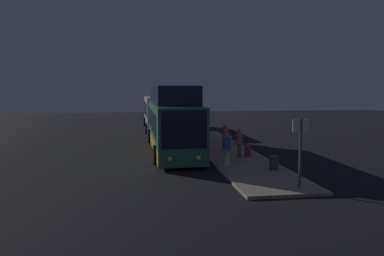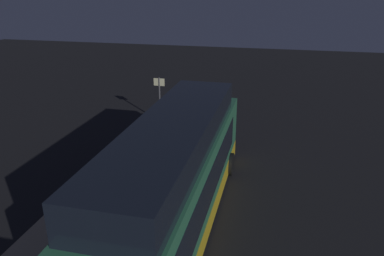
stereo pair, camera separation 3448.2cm
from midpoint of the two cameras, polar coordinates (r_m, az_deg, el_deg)
ground at (r=8.42m, az=16.59°, el=-39.20°), size 80.00×80.00×0.00m
platform at (r=9.89m, az=36.92°, el=-31.74°), size 20.00×3.25×0.13m
bus_lead at (r=8.02m, az=13.53°, el=-25.19°), size 12.18×2.76×4.07m
bus_second at (r=19.59m, az=-0.53°, el=-6.96°), size 10.33×2.88×3.09m
passenger_boarding at (r=8.75m, az=40.85°, el=-29.37°), size 0.57×0.63×1.75m
passenger_waiting at (r=8.32m, az=53.33°, el=-33.02°), size 0.46×0.57×1.61m
passenger_with_bags at (r=6.94m, az=68.83°, el=-43.63°), size 0.69×0.61×1.64m
suitcase at (r=9.12m, az=53.92°, el=-33.86°), size 0.41×0.25×0.84m
sign_post at (r=8.70m, az=107.98°, el=-30.56°), size 0.10×0.67×2.68m
trash_bin at (r=8.78m, az=81.64°, el=-38.12°), size 0.44×0.44×0.65m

